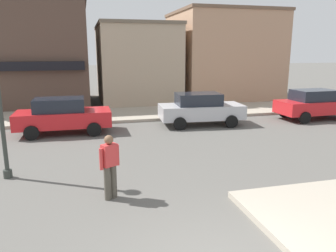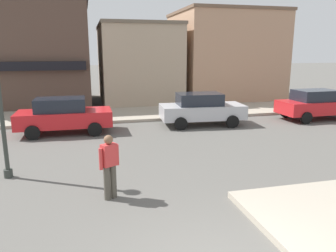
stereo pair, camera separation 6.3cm
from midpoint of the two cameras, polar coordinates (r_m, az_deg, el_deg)
The scene contains 8 objects.
kerb_far at distance 18.53m, azimuth -7.38°, elevation 2.09°, with size 80.00×4.00×0.15m, color #A89E8C.
parked_car_nearest at distance 14.95m, azimuth -17.58°, elevation 1.82°, with size 4.00×1.89×1.56m.
parked_car_second at distance 15.94m, azimuth 5.95°, elevation 3.03°, with size 4.11×2.09×1.56m.
parked_car_third at distance 18.90m, azimuth 24.46°, elevation 3.50°, with size 4.04×1.95×1.56m.
pedestrian_crossing_near at distance 8.06m, azimuth -9.94°, elevation -6.68°, with size 0.52×0.37×1.61m.
building_corner_shop at distance 23.94m, azimuth -24.58°, elevation 11.64°, with size 9.23×7.47×6.90m.
building_storefront_left_near at distance 23.94m, azimuth -5.39°, elevation 10.83°, with size 5.22×7.75×5.32m.
building_storefront_left_mid at distance 25.42m, azimuth 9.71°, elevation 11.97°, with size 7.13×7.00×6.33m.
Camera 2 is at (-2.03, -4.13, 3.56)m, focal length 35.00 mm.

